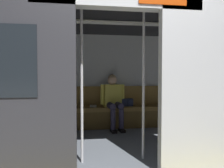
{
  "coord_description": "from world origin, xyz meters",
  "views": [
    {
      "loc": [
        0.42,
        2.39,
        1.16
      ],
      "look_at": [
        -0.1,
        -1.28,
        1.02
      ],
      "focal_mm": 33.83,
      "sensor_mm": 36.0,
      "label": 1
    }
  ],
  "objects_px": {
    "train_car": "(103,57)",
    "book": "(93,106)",
    "person_seated": "(113,97)",
    "grab_pole_far": "(143,84)",
    "grab_pole_door": "(82,84)",
    "bench_seat": "(101,112)",
    "handbag": "(127,102)"
  },
  "relations": [
    {
      "from": "person_seated",
      "to": "grab_pole_far",
      "type": "distance_m",
      "value": 1.82
    },
    {
      "from": "person_seated",
      "to": "handbag",
      "type": "relative_size",
      "value": 4.61
    },
    {
      "from": "person_seated",
      "to": "handbag",
      "type": "xyz_separation_m",
      "value": [
        -0.34,
        -0.11,
        -0.13
      ]
    },
    {
      "from": "train_car",
      "to": "grab_pole_door",
      "type": "xyz_separation_m",
      "value": [
        0.36,
        0.8,
        -0.44
      ]
    },
    {
      "from": "train_car",
      "to": "handbag",
      "type": "relative_size",
      "value": 24.62
    },
    {
      "from": "book",
      "to": "grab_pole_far",
      "type": "relative_size",
      "value": 0.1
    },
    {
      "from": "train_car",
      "to": "bench_seat",
      "type": "bearing_deg",
      "value": -93.43
    },
    {
      "from": "train_car",
      "to": "book",
      "type": "bearing_deg",
      "value": -84.45
    },
    {
      "from": "train_car",
      "to": "person_seated",
      "type": "relative_size",
      "value": 5.34
    },
    {
      "from": "person_seated",
      "to": "handbag",
      "type": "height_order",
      "value": "person_seated"
    },
    {
      "from": "handbag",
      "to": "book",
      "type": "distance_m",
      "value": 0.78
    },
    {
      "from": "grab_pole_door",
      "to": "grab_pole_far",
      "type": "height_order",
      "value": "same"
    },
    {
      "from": "bench_seat",
      "to": "grab_pole_door",
      "type": "height_order",
      "value": "grab_pole_door"
    },
    {
      "from": "bench_seat",
      "to": "train_car",
      "type": "bearing_deg",
      "value": 86.57
    },
    {
      "from": "handbag",
      "to": "book",
      "type": "xyz_separation_m",
      "value": [
        0.77,
        -0.02,
        -0.07
      ]
    },
    {
      "from": "train_car",
      "to": "handbag",
      "type": "bearing_deg",
      "value": -120.97
    },
    {
      "from": "bench_seat",
      "to": "grab_pole_door",
      "type": "distance_m",
      "value": 2.02
    },
    {
      "from": "handbag",
      "to": "bench_seat",
      "type": "bearing_deg",
      "value": 5.42
    },
    {
      "from": "bench_seat",
      "to": "handbag",
      "type": "distance_m",
      "value": 0.63
    },
    {
      "from": "person_seated",
      "to": "grab_pole_far",
      "type": "relative_size",
      "value": 0.57
    },
    {
      "from": "train_car",
      "to": "grab_pole_door",
      "type": "height_order",
      "value": "train_car"
    },
    {
      "from": "person_seated",
      "to": "grab_pole_far",
      "type": "bearing_deg",
      "value": 95.13
    },
    {
      "from": "person_seated",
      "to": "grab_pole_door",
      "type": "height_order",
      "value": "grab_pole_door"
    },
    {
      "from": "grab_pole_door",
      "to": "grab_pole_far",
      "type": "relative_size",
      "value": 1.0
    },
    {
      "from": "bench_seat",
      "to": "grab_pole_door",
      "type": "xyz_separation_m",
      "value": [
        0.43,
        1.85,
        0.69
      ]
    },
    {
      "from": "bench_seat",
      "to": "book",
      "type": "distance_m",
      "value": 0.23
    },
    {
      "from": "train_car",
      "to": "book",
      "type": "xyz_separation_m",
      "value": [
        0.11,
        -1.12,
        -1.01
      ]
    },
    {
      "from": "train_car",
      "to": "person_seated",
      "type": "bearing_deg",
      "value": -108.24
    },
    {
      "from": "train_car",
      "to": "grab_pole_far",
      "type": "height_order",
      "value": "train_car"
    },
    {
      "from": "handbag",
      "to": "grab_pole_far",
      "type": "height_order",
      "value": "grab_pole_far"
    },
    {
      "from": "person_seated",
      "to": "bench_seat",
      "type": "bearing_deg",
      "value": -10.94
    },
    {
      "from": "bench_seat",
      "to": "book",
      "type": "relative_size",
      "value": 12.98
    }
  ]
}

